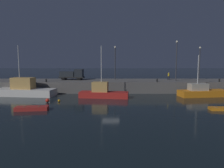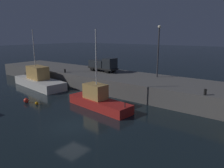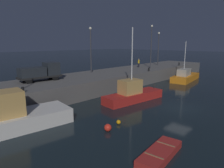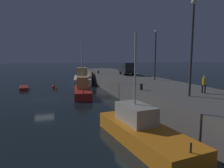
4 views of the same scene
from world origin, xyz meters
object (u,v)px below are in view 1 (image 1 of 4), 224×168
at_px(dockworker, 168,75).
at_px(bollard_east, 219,80).
at_px(rowboat_white_mid, 31,108).
at_px(mooring_buoy_near, 47,100).
at_px(mooring_buoy_mid, 58,101).
at_px(lamp_post_west, 115,60).
at_px(lamp_post_central, 199,60).
at_px(dinghy_orange_near, 220,109).
at_px(bollard_central, 156,80).
at_px(utility_truck, 72,74).
at_px(fishing_boat_white, 102,92).
at_px(bollard_west, 46,80).
at_px(lamp_post_east, 176,58).
at_px(fishing_trawler_red, 202,92).
at_px(fishing_boat_blue, 24,90).

distance_m(dockworker, bollard_east, 9.90).
bearing_deg(rowboat_white_mid, mooring_buoy_near, 85.48).
xyz_separation_m(mooring_buoy_mid, lamp_post_west, (8.95, 14.28, 6.39)).
distance_m(lamp_post_central, dockworker, 7.21).
bearing_deg(bollard_east, rowboat_white_mid, -155.69).
bearing_deg(dinghy_orange_near, bollard_central, 110.93).
relative_size(dinghy_orange_near, lamp_post_west, 0.40).
bearing_deg(dockworker, utility_truck, 179.82).
height_order(lamp_post_central, dockworker, lamp_post_central).
relative_size(fishing_boat_white, bollard_west, 15.26).
height_order(lamp_post_east, utility_truck, lamp_post_east).
distance_m(fishing_boat_white, lamp_post_east, 17.64).
relative_size(fishing_trawler_red, fishing_boat_blue, 0.81).
relative_size(lamp_post_west, lamp_post_central, 1.03).
distance_m(dinghy_orange_near, lamp_post_east, 17.79).
bearing_deg(fishing_boat_blue, mooring_buoy_mid, -36.36).
bearing_deg(bollard_central, mooring_buoy_mid, -153.87).
height_order(rowboat_white_mid, utility_truck, utility_truck).
xyz_separation_m(fishing_boat_blue, dinghy_orange_near, (30.12, -11.14, -0.90)).
bearing_deg(mooring_buoy_mid, utility_truck, 91.71).
bearing_deg(dockworker, mooring_buoy_near, -148.73).
relative_size(lamp_post_east, utility_truck, 1.49).
xyz_separation_m(utility_truck, bollard_east, (29.88, -4.47, -0.89)).
height_order(fishing_boat_white, lamp_post_central, lamp_post_central).
distance_m(mooring_buoy_near, bollard_central, 20.81).
xyz_separation_m(mooring_buoy_mid, lamp_post_east, (21.52, 10.97, 6.85)).
relative_size(rowboat_white_mid, utility_truck, 0.76).
bearing_deg(fishing_trawler_red, lamp_post_central, 71.89).
relative_size(dinghy_orange_near, bollard_west, 5.03).
height_order(mooring_buoy_mid, dockworker, dockworker).
height_order(lamp_post_central, bollard_east, lamp_post_central).
distance_m(fishing_boat_blue, dinghy_orange_near, 32.13).
height_order(dockworker, bollard_central, dockworker).
distance_m(dinghy_orange_near, bollard_central, 14.96).
bearing_deg(dinghy_orange_near, mooring_buoy_mid, 166.37).
distance_m(fishing_boat_white, lamp_post_west, 12.22).
bearing_deg(lamp_post_central, dinghy_orange_near, -104.54).
height_order(fishing_trawler_red, lamp_post_west, lamp_post_west).
bearing_deg(bollard_east, bollard_west, -179.71).
distance_m(lamp_post_west, bollard_west, 15.32).
bearing_deg(lamp_post_central, lamp_post_west, 175.09).
relative_size(lamp_post_west, bollard_central, 11.61).
relative_size(lamp_post_central, dockworker, 4.20).
bearing_deg(lamp_post_east, rowboat_white_mid, -145.19).
bearing_deg(utility_truck, fishing_boat_white, -53.67).
height_order(fishing_boat_white, bollard_central, fishing_boat_white).
relative_size(mooring_buoy_mid, utility_truck, 0.07).
distance_m(dinghy_orange_near, dockworker, 18.97).
relative_size(fishing_trawler_red, mooring_buoy_mid, 23.40).
distance_m(lamp_post_central, bollard_central, 11.57).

